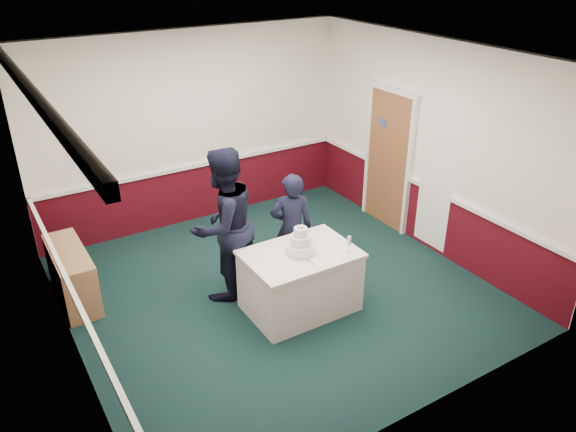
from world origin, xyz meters
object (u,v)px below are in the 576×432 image
champagne_flute (349,242)px  person_man (224,225)px  cake_knife (308,261)px  cake_table (300,280)px  person_woman (291,229)px  wedding_cake (301,245)px  sideboard (72,275)px

champagne_flute → person_man: person_man is taller
champagne_flute → cake_knife: bearing=171.4°
cake_table → person_man: size_ratio=0.67×
person_man → cake_table: bearing=110.7°
champagne_flute → person_woman: bearing=105.2°
wedding_cake → person_man: bearing=128.5°
champagne_flute → person_woman: person_woman is taller
wedding_cake → cake_knife: (-0.03, -0.20, -0.11)m
cake_knife → cake_table: bearing=74.1°
sideboard → wedding_cake: size_ratio=3.30×
cake_table → cake_knife: bearing=-98.5°
cake_table → person_woman: bearing=67.4°
cake_table → person_man: bearing=128.5°
wedding_cake → cake_table: bearing=-90.0°
wedding_cake → person_man: 1.00m
sideboard → cake_table: 2.85m
sideboard → person_man: (1.70, -0.88, 0.63)m
sideboard → cake_table: size_ratio=0.91×
cake_table → sideboard: bearing=144.4°
cake_table → wedding_cake: (-0.00, 0.00, 0.50)m
sideboard → cake_knife: cake_knife is taller
wedding_cake → cake_knife: 0.23m
wedding_cake → person_woman: 0.68m
person_man → person_woman: person_man is taller
champagne_flute → person_woman: 0.94m
cake_table → person_woman: 0.76m
sideboard → person_man: bearing=-27.4°
champagne_flute → person_woman: (-0.24, 0.90, -0.17)m
person_woman → cake_table: bearing=88.2°
sideboard → cake_knife: size_ratio=5.45×
wedding_cake → champagne_flute: wedding_cake is taller
cake_table → person_man: 1.15m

